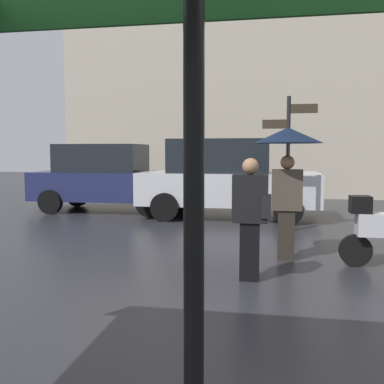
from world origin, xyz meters
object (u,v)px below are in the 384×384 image
Objects in this scene: pedestrian_with_umbrella at (288,154)px; street_signpost at (288,150)px; pedestrian_with_bag at (251,212)px; parked_car_right at (226,178)px; parked_car_left at (107,177)px.

pedestrian_with_umbrella is 0.73× the size of street_signpost.
parked_car_right is (-0.87, 5.38, 0.10)m from pedestrian_with_bag.
pedestrian_with_bag is at bearing -98.99° from street_signpost.
parked_car_right is (-1.34, 4.21, -0.61)m from pedestrian_with_umbrella.
parked_car_right is 2.39m from street_signpost.
parked_car_left is 0.94× the size of parked_car_right.
pedestrian_with_bag is 7.28m from parked_car_left.
pedestrian_with_umbrella is 0.45× the size of parked_car_right.
pedestrian_with_bag is at bearing -95.62° from parked_car_right.
street_signpost reaches higher than parked_car_left.
street_signpost is (1.44, -1.79, 0.68)m from parked_car_right.
pedestrian_with_umbrella reaches higher than parked_car_left.
parked_car_left is 3.38m from parked_car_right.
street_signpost reaches higher than parked_car_right.
street_signpost is (0.10, 2.42, 0.08)m from pedestrian_with_umbrella.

